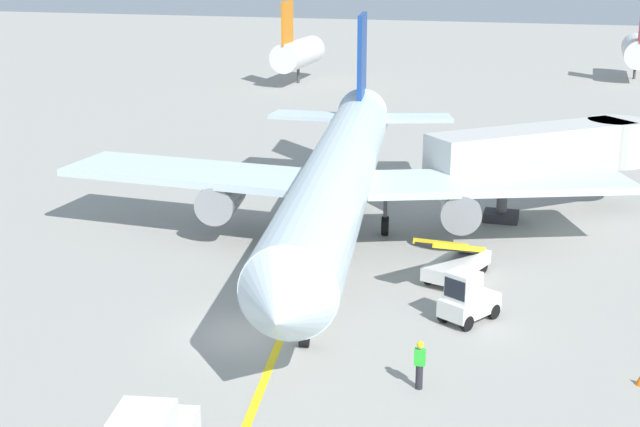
{
  "coord_description": "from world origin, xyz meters",
  "views": [
    {
      "loc": [
        11.36,
        -28.59,
        13.91
      ],
      "look_at": [
        0.58,
        7.93,
        2.5
      ],
      "focal_mm": 49.85,
      "sensor_mm": 36.0,
      "label": 1
    }
  ],
  "objects_px": {
    "jet_bridge": "(553,150)",
    "airliner": "(339,175)",
    "baggage_tug_near_wing": "(467,299)",
    "safety_cone_nose_right": "(230,198)",
    "safety_cone_nose_left": "(308,205)",
    "belt_loader_forward_hold": "(455,262)",
    "ground_crew_marshaller": "(420,363)"
  },
  "relations": [
    {
      "from": "airliner",
      "to": "baggage_tug_near_wing",
      "type": "distance_m",
      "value": 11.06
    },
    {
      "from": "airliner",
      "to": "baggage_tug_near_wing",
      "type": "bearing_deg",
      "value": -47.3
    },
    {
      "from": "ground_crew_marshaller",
      "to": "safety_cone_nose_left",
      "type": "height_order",
      "value": "ground_crew_marshaller"
    },
    {
      "from": "jet_bridge",
      "to": "safety_cone_nose_left",
      "type": "relative_size",
      "value": 25.47
    },
    {
      "from": "jet_bridge",
      "to": "airliner",
      "type": "bearing_deg",
      "value": -140.46
    },
    {
      "from": "belt_loader_forward_hold",
      "to": "safety_cone_nose_left",
      "type": "bearing_deg",
      "value": 137.23
    },
    {
      "from": "airliner",
      "to": "safety_cone_nose_left",
      "type": "height_order",
      "value": "airliner"
    },
    {
      "from": "baggage_tug_near_wing",
      "to": "safety_cone_nose_right",
      "type": "distance_m",
      "value": 20.19
    },
    {
      "from": "belt_loader_forward_hold",
      "to": "ground_crew_marshaller",
      "type": "relative_size",
      "value": 3.02
    },
    {
      "from": "airliner",
      "to": "ground_crew_marshaller",
      "type": "distance_m",
      "value": 15.55
    },
    {
      "from": "ground_crew_marshaller",
      "to": "safety_cone_nose_right",
      "type": "bearing_deg",
      "value": 126.87
    },
    {
      "from": "safety_cone_nose_left",
      "to": "belt_loader_forward_hold",
      "type": "bearing_deg",
      "value": -42.77
    },
    {
      "from": "ground_crew_marshaller",
      "to": "airliner",
      "type": "bearing_deg",
      "value": 115.21
    },
    {
      "from": "jet_bridge",
      "to": "ground_crew_marshaller",
      "type": "bearing_deg",
      "value": -98.2
    },
    {
      "from": "baggage_tug_near_wing",
      "to": "safety_cone_nose_right",
      "type": "relative_size",
      "value": 6.2
    },
    {
      "from": "safety_cone_nose_left",
      "to": "safety_cone_nose_right",
      "type": "xyz_separation_m",
      "value": [
        -4.72,
        0.1,
        0.0
      ]
    },
    {
      "from": "baggage_tug_near_wing",
      "to": "belt_loader_forward_hold",
      "type": "xyz_separation_m",
      "value": [
        -1.08,
        4.47,
        -0.15
      ]
    },
    {
      "from": "belt_loader_forward_hold",
      "to": "safety_cone_nose_right",
      "type": "height_order",
      "value": "belt_loader_forward_hold"
    },
    {
      "from": "baggage_tug_near_wing",
      "to": "ground_crew_marshaller",
      "type": "distance_m",
      "value": 6.01
    },
    {
      "from": "belt_loader_forward_hold",
      "to": "safety_cone_nose_left",
      "type": "height_order",
      "value": "belt_loader_forward_hold"
    },
    {
      "from": "safety_cone_nose_left",
      "to": "safety_cone_nose_right",
      "type": "distance_m",
      "value": 4.72
    },
    {
      "from": "belt_loader_forward_hold",
      "to": "ground_crew_marshaller",
      "type": "height_order",
      "value": "belt_loader_forward_hold"
    },
    {
      "from": "safety_cone_nose_right",
      "to": "jet_bridge",
      "type": "bearing_deg",
      "value": 8.57
    },
    {
      "from": "belt_loader_forward_hold",
      "to": "safety_cone_nose_right",
      "type": "xyz_separation_m",
      "value": [
        -14.11,
        8.79,
        -0.56
      ]
    },
    {
      "from": "ground_crew_marshaller",
      "to": "jet_bridge",
      "type": "bearing_deg",
      "value": 81.8
    },
    {
      "from": "ground_crew_marshaller",
      "to": "belt_loader_forward_hold",
      "type": "bearing_deg",
      "value": 91.71
    },
    {
      "from": "baggage_tug_near_wing",
      "to": "belt_loader_forward_hold",
      "type": "bearing_deg",
      "value": 103.6
    },
    {
      "from": "jet_bridge",
      "to": "belt_loader_forward_hold",
      "type": "distance_m",
      "value": 12.27
    },
    {
      "from": "jet_bridge",
      "to": "safety_cone_nose_right",
      "type": "distance_m",
      "value": 18.08
    },
    {
      "from": "ground_crew_marshaller",
      "to": "safety_cone_nose_left",
      "type": "xyz_separation_m",
      "value": [
        -9.71,
        19.13,
        -0.69
      ]
    },
    {
      "from": "airliner",
      "to": "safety_cone_nose_right",
      "type": "bearing_deg",
      "value": 145.86
    },
    {
      "from": "belt_loader_forward_hold",
      "to": "safety_cone_nose_right",
      "type": "relative_size",
      "value": 11.68
    }
  ]
}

